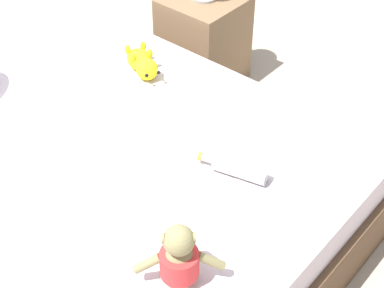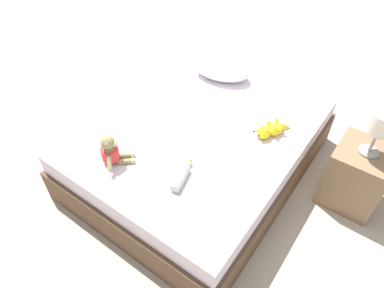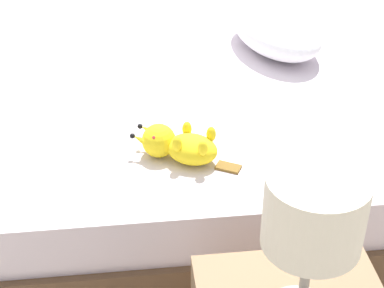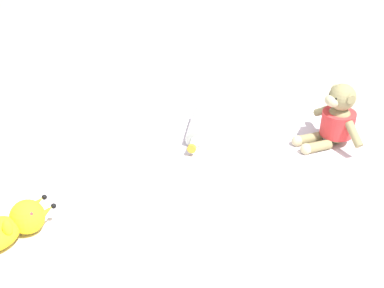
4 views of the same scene
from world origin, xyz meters
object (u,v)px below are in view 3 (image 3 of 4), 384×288
(pillow, at_px, (276,29))
(plush_yellow_creature, at_px, (178,145))
(bed, at_px, (109,141))
(bedside_lamp, at_px, (313,220))

(pillow, xyz_separation_m, plush_yellow_creature, (0.72, -0.45, -0.04))
(bed, height_order, bedside_lamp, bedside_lamp)
(bed, bearing_deg, pillow, 109.96)
(plush_yellow_creature, distance_m, bedside_lamp, 0.74)
(bedside_lamp, bearing_deg, bed, -160.65)
(plush_yellow_creature, bearing_deg, pillow, 147.68)
(bed, bearing_deg, bedside_lamp, 19.35)
(bed, xyz_separation_m, plush_yellow_creature, (0.47, 0.22, 0.28))
(bed, distance_m, pillow, 0.78)
(bed, distance_m, plush_yellow_creature, 0.59)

